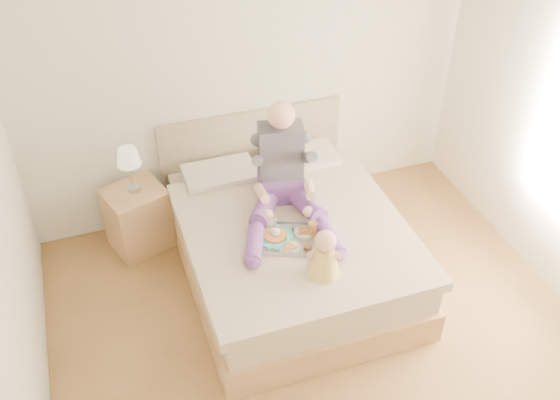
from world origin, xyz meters
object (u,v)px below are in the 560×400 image
object	(u,v)px
nightstand	(138,218)
adult	(284,179)
baby	(324,256)
tray	(288,236)
bed	(287,240)

from	to	relation	value
nightstand	adult	size ratio (longest dim) A/B	0.53
nightstand	baby	bearing A→B (deg)	-69.52
nightstand	baby	distance (m)	1.90
adult	tray	size ratio (longest dim) A/B	1.98
bed	baby	xyz separation A→B (m)	(0.02, -0.72, 0.45)
nightstand	tray	size ratio (longest dim) A/B	1.04
nightstand	adult	distance (m)	1.41
adult	nightstand	bearing A→B (deg)	163.78
nightstand	tray	xyz separation A→B (m)	(1.02, -1.02, 0.35)
tray	adult	bearing A→B (deg)	97.65
bed	adult	xyz separation A→B (m)	(0.00, 0.11, 0.55)
adult	baby	bearing A→B (deg)	-77.06
bed	adult	distance (m)	0.56
nightstand	baby	world-z (taller)	baby
bed	tray	bearing A→B (deg)	-109.19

